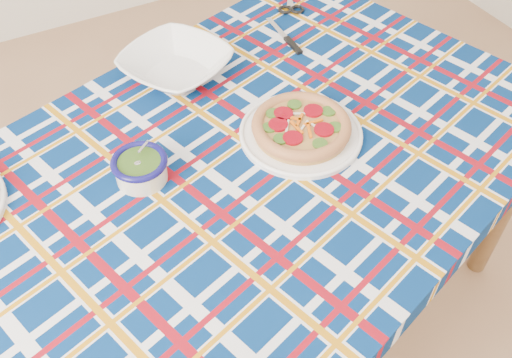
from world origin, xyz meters
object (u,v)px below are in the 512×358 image
dining_table (238,186)px  serving_bowl (176,65)px  main_focaccia_plate (301,127)px  pesto_bowl (140,167)px

dining_table → serving_bowl: bearing=70.9°
dining_table → main_focaccia_plate: main_focaccia_plate is taller
dining_table → main_focaccia_plate: 0.20m
pesto_bowl → serving_bowl: pesto_bowl is taller
serving_bowl → main_focaccia_plate: bearing=-65.1°
main_focaccia_plate → pesto_bowl: 0.37m
dining_table → pesto_bowl: pesto_bowl is taller
dining_table → pesto_bowl: bearing=145.7°
serving_bowl → pesto_bowl: bearing=-124.7°
dining_table → main_focaccia_plate: (0.17, 0.01, 0.10)m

